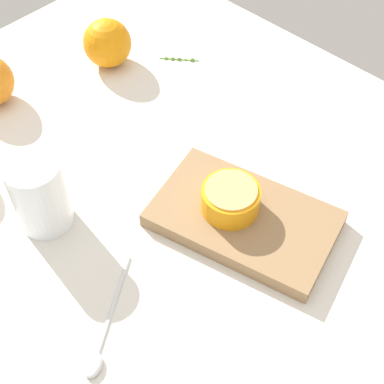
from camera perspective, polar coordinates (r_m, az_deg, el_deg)
The scene contains 7 objects.
ground_plane at distance 82.20cm, azimuth 0.73°, elevation -3.79°, with size 120.34×90.84×3.00cm, color silver.
juice_glass at distance 80.14cm, azimuth -14.96°, elevation -0.57°, with size 7.58×7.58×11.51cm.
cutting_board at distance 80.29cm, azimuth 5.23°, elevation -2.71°, with size 25.20×15.08×2.39cm, color olive.
orange_half_0 at distance 78.29cm, azimuth 3.89°, elevation -0.66°, with size 8.19×8.19×4.06cm.
loose_orange_0 at distance 105.10cm, azimuth -8.52°, elevation 14.60°, with size 8.61×8.61×8.61cm, color orange.
spoon at distance 72.70cm, azimuth -8.88°, elevation -13.86°, with size 10.32×15.33×1.00cm.
herb_sprig_0 at distance 107.10cm, azimuth -1.24°, elevation 13.26°, with size 5.96×4.71×1.00cm.
Camera 1 is at (32.13, -35.21, 65.46)cm, focal length 53.06 mm.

